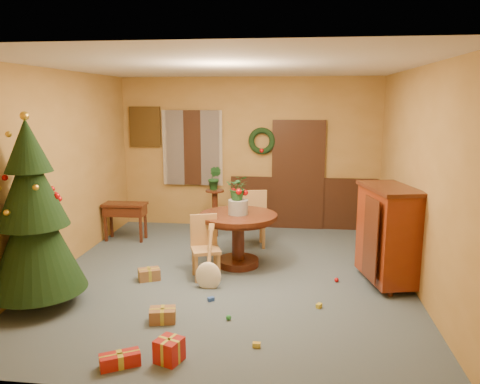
% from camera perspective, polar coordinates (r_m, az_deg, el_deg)
% --- Properties ---
extents(room_envelope, '(5.50, 5.50, 5.50)m').
position_cam_1_polar(room_envelope, '(9.07, 2.38, 2.58)').
color(room_envelope, '#384952').
rests_on(room_envelope, ground).
extents(dining_table, '(1.16, 1.16, 0.80)m').
position_cam_1_polar(dining_table, '(7.01, -0.23, -4.62)').
color(dining_table, black).
rests_on(dining_table, floor).
extents(urn, '(0.29, 0.29, 0.22)m').
position_cam_1_polar(urn, '(6.92, -0.23, -1.84)').
color(urn, slate).
rests_on(urn, dining_table).
extents(centerpiece_plant, '(0.33, 0.29, 0.37)m').
position_cam_1_polar(centerpiece_plant, '(6.86, -0.23, 0.55)').
color(centerpiece_plant, '#1E4C23').
rests_on(centerpiece_plant, urn).
extents(chair_near, '(0.49, 0.49, 0.88)m').
position_cam_1_polar(chair_near, '(6.63, -4.29, -6.36)').
color(chair_near, olive).
rests_on(chair_near, floor).
extents(chair_far, '(0.52, 0.52, 1.01)m').
position_cam_1_polar(chair_far, '(7.88, 1.55, -2.99)').
color(chair_far, olive).
rests_on(chair_far, floor).
extents(guitar, '(0.38, 0.55, 0.80)m').
position_cam_1_polar(guitar, '(6.24, -3.91, -8.12)').
color(guitar, white).
rests_on(guitar, floor).
extents(plant_stand, '(0.34, 0.34, 0.86)m').
position_cam_1_polar(plant_stand, '(8.54, -3.07, -1.90)').
color(plant_stand, black).
rests_on(plant_stand, floor).
extents(stand_plant, '(0.28, 0.25, 0.44)m').
position_cam_1_polar(stand_plant, '(8.44, -3.11, 1.71)').
color(stand_plant, '#19471E').
rests_on(stand_plant, plant_stand).
extents(christmas_tree, '(1.13, 1.13, 2.34)m').
position_cam_1_polar(christmas_tree, '(6.03, -23.89, -2.81)').
color(christmas_tree, '#382111').
rests_on(christmas_tree, floor).
extents(writing_desk, '(0.76, 0.38, 0.67)m').
position_cam_1_polar(writing_desk, '(8.56, -13.83, -2.42)').
color(writing_desk, black).
rests_on(writing_desk, floor).
extents(sideboard, '(0.78, 1.15, 1.35)m').
position_cam_1_polar(sideboard, '(6.59, 17.54, -4.73)').
color(sideboard, '#5A1F0A').
rests_on(sideboard, floor).
extents(gift_a, '(0.33, 0.27, 0.16)m').
position_cam_1_polar(gift_a, '(5.53, -9.41, -14.59)').
color(gift_a, brown).
rests_on(gift_a, floor).
extents(gift_b, '(0.29, 0.29, 0.23)m').
position_cam_1_polar(gift_b, '(4.77, -8.63, -18.52)').
color(gift_b, '#A01A15').
rests_on(gift_b, floor).
extents(gift_c, '(0.35, 0.31, 0.16)m').
position_cam_1_polar(gift_c, '(6.74, -11.01, -9.82)').
color(gift_c, brown).
rests_on(gift_c, floor).
extents(gift_d, '(0.40, 0.31, 0.13)m').
position_cam_1_polar(gift_d, '(4.80, -14.42, -19.21)').
color(gift_d, '#A01A15').
rests_on(gift_d, floor).
extents(toy_a, '(0.09, 0.09, 0.05)m').
position_cam_1_polar(toy_a, '(5.99, -3.57, -12.91)').
color(toy_a, '#274CAA').
rests_on(toy_a, floor).
extents(toy_b, '(0.06, 0.06, 0.06)m').
position_cam_1_polar(toy_b, '(5.52, -1.41, -15.05)').
color(toy_b, '#248438').
rests_on(toy_b, floor).
extents(toy_c, '(0.08, 0.09, 0.05)m').
position_cam_1_polar(toy_c, '(5.89, 9.61, -13.51)').
color(toy_c, gold).
rests_on(toy_c, floor).
extents(toy_d, '(0.06, 0.06, 0.06)m').
position_cam_1_polar(toy_d, '(6.69, 11.69, -10.45)').
color(toy_d, red).
rests_on(toy_d, floor).
extents(toy_e, '(0.08, 0.05, 0.05)m').
position_cam_1_polar(toy_e, '(4.99, 2.03, -18.13)').
color(toy_e, yellow).
rests_on(toy_e, floor).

